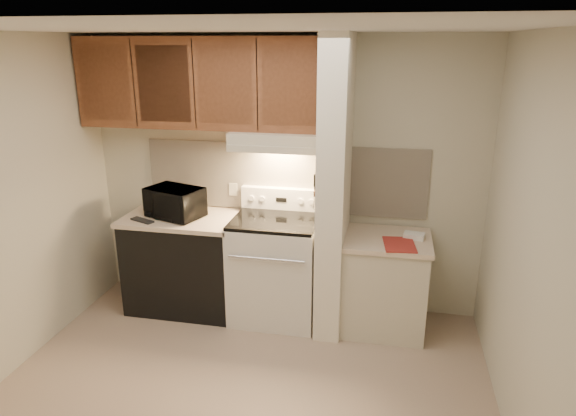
# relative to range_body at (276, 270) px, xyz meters

# --- Properties ---
(floor) EXTENTS (3.60, 3.60, 0.00)m
(floor) POSITION_rel_range_body_xyz_m (0.00, -1.16, -0.46)
(floor) COLOR tan
(floor) RESTS_ON ground
(ceiling) EXTENTS (3.60, 3.60, 0.00)m
(ceiling) POSITION_rel_range_body_xyz_m (0.00, -1.16, 2.04)
(ceiling) COLOR white
(ceiling) RESTS_ON wall_back
(wall_back) EXTENTS (3.60, 2.50, 0.02)m
(wall_back) POSITION_rel_range_body_xyz_m (0.00, 0.34, 0.79)
(wall_back) COLOR beige
(wall_back) RESTS_ON floor
(wall_right) EXTENTS (0.02, 3.00, 2.50)m
(wall_right) POSITION_rel_range_body_xyz_m (1.80, -1.16, 0.79)
(wall_right) COLOR beige
(wall_right) RESTS_ON floor
(backsplash) EXTENTS (2.60, 0.02, 0.63)m
(backsplash) POSITION_rel_range_body_xyz_m (0.00, 0.33, 0.78)
(backsplash) COLOR #F5E5CE
(backsplash) RESTS_ON wall_back
(range_body) EXTENTS (0.76, 0.65, 0.92)m
(range_body) POSITION_rel_range_body_xyz_m (0.00, 0.00, 0.00)
(range_body) COLOR silver
(range_body) RESTS_ON floor
(oven_window) EXTENTS (0.50, 0.01, 0.30)m
(oven_window) POSITION_rel_range_body_xyz_m (0.00, -0.32, 0.04)
(oven_window) COLOR black
(oven_window) RESTS_ON range_body
(oven_handle) EXTENTS (0.65, 0.02, 0.02)m
(oven_handle) POSITION_rel_range_body_xyz_m (0.00, -0.35, 0.26)
(oven_handle) COLOR silver
(oven_handle) RESTS_ON range_body
(cooktop) EXTENTS (0.74, 0.64, 0.03)m
(cooktop) POSITION_rel_range_body_xyz_m (0.00, 0.00, 0.48)
(cooktop) COLOR black
(cooktop) RESTS_ON range_body
(range_backguard) EXTENTS (0.76, 0.08, 0.20)m
(range_backguard) POSITION_rel_range_body_xyz_m (0.00, 0.28, 0.59)
(range_backguard) COLOR silver
(range_backguard) RESTS_ON range_body
(range_display) EXTENTS (0.10, 0.01, 0.04)m
(range_display) POSITION_rel_range_body_xyz_m (0.00, 0.24, 0.59)
(range_display) COLOR black
(range_display) RESTS_ON range_backguard
(range_knob_left_outer) EXTENTS (0.05, 0.02, 0.05)m
(range_knob_left_outer) POSITION_rel_range_body_xyz_m (-0.28, 0.24, 0.59)
(range_knob_left_outer) COLOR silver
(range_knob_left_outer) RESTS_ON range_backguard
(range_knob_left_inner) EXTENTS (0.05, 0.02, 0.05)m
(range_knob_left_inner) POSITION_rel_range_body_xyz_m (-0.18, 0.24, 0.59)
(range_knob_left_inner) COLOR silver
(range_knob_left_inner) RESTS_ON range_backguard
(range_knob_right_inner) EXTENTS (0.05, 0.02, 0.05)m
(range_knob_right_inner) POSITION_rel_range_body_xyz_m (0.18, 0.24, 0.59)
(range_knob_right_inner) COLOR silver
(range_knob_right_inner) RESTS_ON range_backguard
(range_knob_right_outer) EXTENTS (0.05, 0.02, 0.05)m
(range_knob_right_outer) POSITION_rel_range_body_xyz_m (0.28, 0.24, 0.59)
(range_knob_right_outer) COLOR silver
(range_knob_right_outer) RESTS_ON range_backguard
(dishwasher_front) EXTENTS (1.00, 0.63, 0.87)m
(dishwasher_front) POSITION_rel_range_body_xyz_m (-0.88, 0.01, -0.03)
(dishwasher_front) COLOR black
(dishwasher_front) RESTS_ON floor
(left_countertop) EXTENTS (1.04, 0.67, 0.04)m
(left_countertop) POSITION_rel_range_body_xyz_m (-0.88, 0.01, 0.43)
(left_countertop) COLOR beige
(left_countertop) RESTS_ON dishwasher_front
(spoon_rest) EXTENTS (0.24, 0.16, 0.02)m
(spoon_rest) POSITION_rel_range_body_xyz_m (-1.17, -0.19, 0.46)
(spoon_rest) COLOR black
(spoon_rest) RESTS_ON left_countertop
(teal_jar) EXTENTS (0.11, 0.11, 0.10)m
(teal_jar) POSITION_rel_range_body_xyz_m (-1.05, -0.09, 0.50)
(teal_jar) COLOR #24685A
(teal_jar) RESTS_ON left_countertop
(outlet) EXTENTS (0.08, 0.01, 0.12)m
(outlet) POSITION_rel_range_body_xyz_m (-0.48, 0.32, 0.64)
(outlet) COLOR beige
(outlet) RESTS_ON backsplash
(microwave) EXTENTS (0.57, 0.47, 0.27)m
(microwave) POSITION_rel_range_body_xyz_m (-0.93, -0.01, 0.58)
(microwave) COLOR black
(microwave) RESTS_ON left_countertop
(partition_pillar) EXTENTS (0.22, 0.70, 2.50)m
(partition_pillar) POSITION_rel_range_body_xyz_m (0.51, -0.01, 0.79)
(partition_pillar) COLOR white
(partition_pillar) RESTS_ON floor
(pillar_trim) EXTENTS (0.01, 0.70, 0.04)m
(pillar_trim) POSITION_rel_range_body_xyz_m (0.39, -0.01, 0.84)
(pillar_trim) COLOR brown
(pillar_trim) RESTS_ON partition_pillar
(knife_strip) EXTENTS (0.02, 0.42, 0.04)m
(knife_strip) POSITION_rel_range_body_xyz_m (0.39, -0.06, 0.86)
(knife_strip) COLOR black
(knife_strip) RESTS_ON partition_pillar
(knife_blade_a) EXTENTS (0.01, 0.03, 0.16)m
(knife_blade_a) POSITION_rel_range_body_xyz_m (0.38, -0.23, 0.76)
(knife_blade_a) COLOR silver
(knife_blade_a) RESTS_ON knife_strip
(knife_handle_a) EXTENTS (0.02, 0.02, 0.10)m
(knife_handle_a) POSITION_rel_range_body_xyz_m (0.38, -0.21, 0.91)
(knife_handle_a) COLOR black
(knife_handle_a) RESTS_ON knife_strip
(knife_blade_b) EXTENTS (0.01, 0.04, 0.18)m
(knife_blade_b) POSITION_rel_range_body_xyz_m (0.38, -0.12, 0.75)
(knife_blade_b) COLOR silver
(knife_blade_b) RESTS_ON knife_strip
(knife_handle_b) EXTENTS (0.02, 0.02, 0.10)m
(knife_handle_b) POSITION_rel_range_body_xyz_m (0.38, -0.13, 0.91)
(knife_handle_b) COLOR black
(knife_handle_b) RESTS_ON knife_strip
(knife_blade_c) EXTENTS (0.01, 0.04, 0.20)m
(knife_blade_c) POSITION_rel_range_body_xyz_m (0.38, -0.07, 0.74)
(knife_blade_c) COLOR silver
(knife_blade_c) RESTS_ON knife_strip
(knife_handle_c) EXTENTS (0.02, 0.02, 0.10)m
(knife_handle_c) POSITION_rel_range_body_xyz_m (0.38, -0.05, 0.91)
(knife_handle_c) COLOR black
(knife_handle_c) RESTS_ON knife_strip
(knife_blade_d) EXTENTS (0.01, 0.04, 0.16)m
(knife_blade_d) POSITION_rel_range_body_xyz_m (0.38, 0.02, 0.76)
(knife_blade_d) COLOR silver
(knife_blade_d) RESTS_ON knife_strip
(knife_handle_d) EXTENTS (0.02, 0.02, 0.10)m
(knife_handle_d) POSITION_rel_range_body_xyz_m (0.38, 0.03, 0.91)
(knife_handle_d) COLOR black
(knife_handle_d) RESTS_ON knife_strip
(knife_blade_e) EXTENTS (0.01, 0.04, 0.18)m
(knife_blade_e) POSITION_rel_range_body_xyz_m (0.38, 0.11, 0.75)
(knife_blade_e) COLOR silver
(knife_blade_e) RESTS_ON knife_strip
(knife_handle_e) EXTENTS (0.02, 0.02, 0.10)m
(knife_handle_e) POSITION_rel_range_body_xyz_m (0.38, 0.10, 0.91)
(knife_handle_e) COLOR black
(knife_handle_e) RESTS_ON knife_strip
(oven_mitt) EXTENTS (0.03, 0.09, 0.21)m
(oven_mitt) POSITION_rel_range_body_xyz_m (0.38, 0.17, 0.71)
(oven_mitt) COLOR gray
(oven_mitt) RESTS_ON partition_pillar
(right_cab_base) EXTENTS (0.70, 0.60, 0.81)m
(right_cab_base) POSITION_rel_range_body_xyz_m (0.97, -0.01, -0.06)
(right_cab_base) COLOR beige
(right_cab_base) RESTS_ON floor
(right_countertop) EXTENTS (0.74, 0.64, 0.04)m
(right_countertop) POSITION_rel_range_body_xyz_m (0.97, -0.01, 0.37)
(right_countertop) COLOR beige
(right_countertop) RESTS_ON right_cab_base
(red_folder) EXTENTS (0.28, 0.36, 0.01)m
(red_folder) POSITION_rel_range_body_xyz_m (1.07, -0.16, 0.40)
(red_folder) COLOR #A02923
(red_folder) RESTS_ON right_countertop
(white_box) EXTENTS (0.18, 0.14, 0.04)m
(white_box) POSITION_rel_range_body_xyz_m (1.19, 0.03, 0.41)
(white_box) COLOR white
(white_box) RESTS_ON right_countertop
(range_hood) EXTENTS (0.78, 0.44, 0.15)m
(range_hood) POSITION_rel_range_body_xyz_m (0.00, 0.12, 1.17)
(range_hood) COLOR beige
(range_hood) RESTS_ON upper_cabinets
(hood_lip) EXTENTS (0.78, 0.04, 0.06)m
(hood_lip) POSITION_rel_range_body_xyz_m (0.00, -0.08, 1.12)
(hood_lip) COLOR beige
(hood_lip) RESTS_ON range_hood
(upper_cabinets) EXTENTS (2.18, 0.33, 0.77)m
(upper_cabinets) POSITION_rel_range_body_xyz_m (-0.69, 0.17, 1.62)
(upper_cabinets) COLOR brown
(upper_cabinets) RESTS_ON wall_back
(cab_door_a) EXTENTS (0.46, 0.01, 0.63)m
(cab_door_a) POSITION_rel_range_body_xyz_m (-1.51, 0.01, 1.62)
(cab_door_a) COLOR brown
(cab_door_a) RESTS_ON upper_cabinets
(cab_gap_a) EXTENTS (0.01, 0.01, 0.73)m
(cab_gap_a) POSITION_rel_range_body_xyz_m (-1.23, 0.01, 1.62)
(cab_gap_a) COLOR black
(cab_gap_a) RESTS_ON upper_cabinets
(cab_door_b) EXTENTS (0.46, 0.01, 0.63)m
(cab_door_b) POSITION_rel_range_body_xyz_m (-0.96, 0.01, 1.62)
(cab_door_b) COLOR brown
(cab_door_b) RESTS_ON upper_cabinets
(cab_gap_b) EXTENTS (0.01, 0.01, 0.73)m
(cab_gap_b) POSITION_rel_range_body_xyz_m (-0.69, 0.01, 1.62)
(cab_gap_b) COLOR black
(cab_gap_b) RESTS_ON upper_cabinets
(cab_door_c) EXTENTS (0.46, 0.01, 0.63)m
(cab_door_c) POSITION_rel_range_body_xyz_m (-0.42, 0.01, 1.62)
(cab_door_c) COLOR brown
(cab_door_c) RESTS_ON upper_cabinets
(cab_gap_c) EXTENTS (0.01, 0.01, 0.73)m
(cab_gap_c) POSITION_rel_range_body_xyz_m (-0.14, 0.01, 1.62)
(cab_gap_c) COLOR black
(cab_gap_c) RESTS_ON upper_cabinets
(cab_door_d) EXTENTS (0.46, 0.01, 0.63)m
(cab_door_d) POSITION_rel_range_body_xyz_m (0.13, 0.01, 1.62)
(cab_door_d) COLOR brown
(cab_door_d) RESTS_ON upper_cabinets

